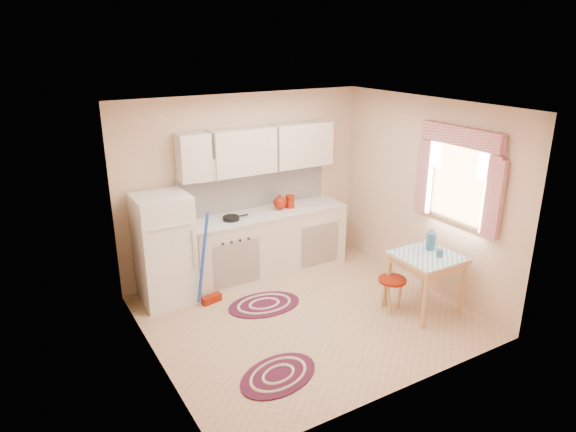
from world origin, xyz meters
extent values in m
plane|color=tan|center=(0.00, 0.00, 0.00)|extent=(3.60, 3.60, 0.00)
cube|color=silver|center=(0.00, 0.00, 2.50)|extent=(3.60, 3.20, 0.04)
cube|color=#D1AC8D|center=(0.00, 1.60, 1.25)|extent=(3.60, 0.04, 2.50)
cube|color=#D1AC8D|center=(0.00, -1.60, 1.25)|extent=(3.60, 0.04, 2.50)
cube|color=#D1AC8D|center=(-1.80, 0.00, 1.25)|extent=(0.04, 3.20, 2.50)
cube|color=#D1AC8D|center=(1.80, 0.00, 1.25)|extent=(0.04, 3.20, 2.50)
cube|color=white|center=(0.12, 1.59, 1.20)|extent=(2.25, 0.03, 0.55)
cube|color=beige|center=(0.12, 1.44, 1.77)|extent=(2.25, 0.33, 0.60)
cube|color=white|center=(1.78, -0.55, 1.55)|extent=(0.04, 0.85, 0.95)
cube|color=white|center=(-1.30, 1.25, 0.70)|extent=(0.65, 0.60, 1.40)
cube|color=beige|center=(0.19, 1.30, 0.44)|extent=(2.25, 0.60, 0.88)
cube|color=beige|center=(0.19, 1.30, 0.90)|extent=(2.27, 0.62, 0.04)
cylinder|color=black|center=(-0.39, 1.25, 0.94)|extent=(0.23, 0.23, 0.05)
cylinder|color=maroon|center=(0.54, 1.30, 1.00)|extent=(0.13, 0.13, 0.16)
cube|color=tan|center=(1.34, -0.58, 0.36)|extent=(0.72, 0.72, 0.72)
cylinder|color=maroon|center=(0.99, -0.39, 0.21)|extent=(0.38, 0.38, 0.42)
cylinder|color=#295D7F|center=(1.42, -0.68, 0.77)|extent=(0.08, 0.08, 0.10)
camera|label=1|loc=(-2.95, -4.57, 3.19)|focal=32.00mm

